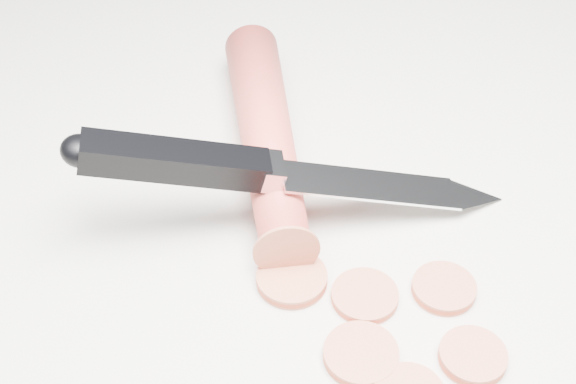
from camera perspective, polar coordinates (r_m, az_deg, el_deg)
ground at (r=0.46m, az=2.27°, el=-6.32°), size 2.40×2.40×0.00m
carrot at (r=0.52m, az=-1.55°, el=4.09°), size 0.13×0.19×0.03m
carrot_slice_2 at (r=0.43m, az=5.21°, el=-11.43°), size 0.04×0.04×0.01m
carrot_slice_3 at (r=0.44m, az=13.00°, el=-11.32°), size 0.04×0.04×0.01m
carrot_slice_4 at (r=0.45m, az=5.48°, el=-7.37°), size 0.04×0.04×0.01m
carrot_slice_5 at (r=0.46m, az=0.27°, el=-6.17°), size 0.04×0.04×0.01m
carrot_slice_6 at (r=0.46m, az=11.03°, el=-6.74°), size 0.04×0.04×0.01m
kitchen_knife at (r=0.47m, az=0.65°, el=1.61°), size 0.24×0.15×0.08m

